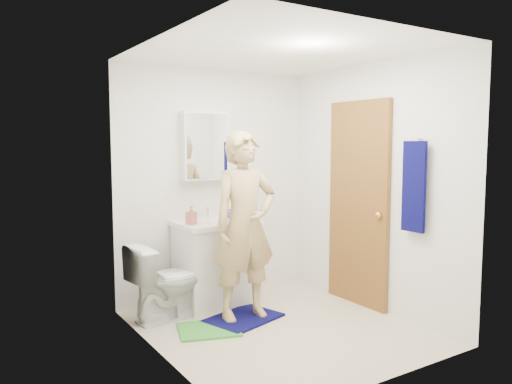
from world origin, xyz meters
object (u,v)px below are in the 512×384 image
vanity_cabinet (216,265)px  toilet (167,281)px  towel (414,187)px  man (245,225)px  medicine_cabinet (205,146)px  soap_dispenser (191,215)px  toothbrush_cup (231,214)px

vanity_cabinet → toilet: bearing=-165.1°
towel → toilet: towel is taller
towel → man: bearing=141.6°
vanity_cabinet → medicine_cabinet: (0.00, 0.22, 1.20)m
toilet → soap_dispenser: 0.66m
medicine_cabinet → man: 1.06m
toilet → man: (0.60, -0.40, 0.52)m
vanity_cabinet → medicine_cabinet: 1.22m
vanity_cabinet → soap_dispenser: size_ratio=4.45×
toilet → man: 0.89m
toilet → soap_dispenser: size_ratio=4.00×
towel → toothbrush_cup: bearing=121.2°
vanity_cabinet → toilet: (-0.60, -0.16, -0.04)m
vanity_cabinet → towel: size_ratio=1.00×
toilet → toothbrush_cup: bearing=-81.5°
vanity_cabinet → towel: bearing=-51.5°
toilet → vanity_cabinet: bearing=-82.9°
medicine_cabinet → toothbrush_cup: (0.23, -0.14, -0.71)m
man → toothbrush_cup: bearing=73.9°
toothbrush_cup → medicine_cabinet: bearing=148.6°
toothbrush_cup → man: (-0.22, -0.64, -0.01)m
vanity_cabinet → soap_dispenser: (-0.30, -0.07, 0.54)m
medicine_cabinet → toothbrush_cup: medicine_cabinet is taller
toothbrush_cup → towel: bearing=-58.8°
towel → man: size_ratio=0.47×
soap_dispenser → man: man is taller
toilet → man: bearing=-131.3°
towel → man: (-1.17, 0.93, -0.37)m
towel → man: man is taller
vanity_cabinet → man: 0.74m
towel → soap_dispenser: (-1.48, 1.41, -0.31)m
toothbrush_cup → man: 0.68m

